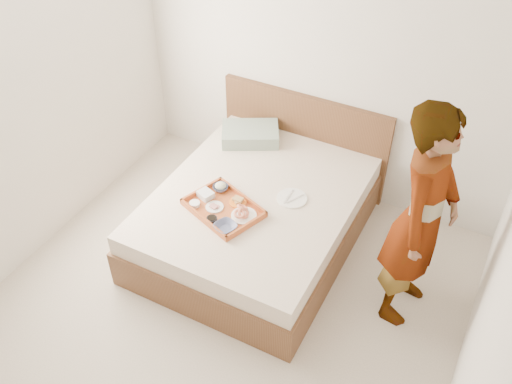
{
  "coord_description": "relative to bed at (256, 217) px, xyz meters",
  "views": [
    {
      "loc": [
        1.52,
        -2.12,
        3.59
      ],
      "look_at": [
        -0.06,
        0.9,
        0.65
      ],
      "focal_mm": 39.53,
      "sensor_mm": 36.0,
      "label": 1
    }
  ],
  "objects": [
    {
      "name": "wall_right",
      "position": [
        1.86,
        -1.0,
        1.04
      ],
      "size": [
        0.01,
        4.0,
        2.6
      ],
      "primitive_type": "cube",
      "color": "silver",
      "rests_on": "ground"
    },
    {
      "name": "headboard",
      "position": [
        0.0,
        0.97,
        0.21
      ],
      "size": [
        1.65,
        0.06,
        0.95
      ],
      "primitive_type": "cube",
      "color": "brown",
      "rests_on": "ground"
    },
    {
      "name": "pillow",
      "position": [
        -0.41,
        0.66,
        0.33
      ],
      "size": [
        0.62,
        0.56,
        0.12
      ],
      "primitive_type": "cube",
      "rotation": [
        0.0,
        0.0,
        0.5
      ],
      "color": "#94A591",
      "rests_on": "bed"
    },
    {
      "name": "person",
      "position": [
        1.34,
        -0.09,
        0.65
      ],
      "size": [
        0.5,
        0.71,
        1.83
      ],
      "primitive_type": "imported",
      "rotation": [
        0.0,
        0.0,
        1.47
      ],
      "color": "white",
      "rests_on": "ground"
    },
    {
      "name": "bed",
      "position": [
        0.0,
        0.0,
        0.0
      ],
      "size": [
        1.65,
        2.0,
        0.53
      ],
      "primitive_type": "cube",
      "color": "brown",
      "rests_on": "ground"
    },
    {
      "name": "ground",
      "position": [
        0.11,
        -1.0,
        -0.27
      ],
      "size": [
        3.5,
        4.0,
        0.01
      ],
      "primitive_type": "cube",
      "color": "beige",
      "rests_on": "ground"
    },
    {
      "name": "prawn_plate",
      "position": [
        0.05,
        -0.3,
        0.29
      ],
      "size": [
        0.26,
        0.26,
        0.01
      ],
      "primitive_type": "cylinder",
      "rotation": [
        0.0,
        0.0,
        -0.35
      ],
      "color": "white",
      "rests_on": "tray"
    },
    {
      "name": "meat_plate",
      "position": [
        -0.21,
        -0.32,
        0.29
      ],
      "size": [
        0.19,
        0.19,
        0.01
      ],
      "primitive_type": "cylinder",
      "rotation": [
        0.0,
        0.0,
        -0.35
      ],
      "color": "white",
      "rests_on": "tray"
    },
    {
      "name": "salad_bowl",
      "position": [
        -0.28,
        -0.1,
        0.3
      ],
      "size": [
        0.17,
        0.17,
        0.04
      ],
      "primitive_type": "imported",
      "rotation": [
        0.0,
        0.0,
        -0.35
      ],
      "color": "#17183F",
      "rests_on": "tray"
    },
    {
      "name": "wall_back",
      "position": [
        0.11,
        1.0,
        1.04
      ],
      "size": [
        3.5,
        0.01,
        2.6
      ],
      "primitive_type": "cube",
      "color": "silver",
      "rests_on": "ground"
    },
    {
      "name": "navy_bowl_big",
      "position": [
        -0.01,
        -0.49,
        0.3
      ],
      "size": [
        0.21,
        0.21,
        0.04
      ],
      "primitive_type": "imported",
      "rotation": [
        0.0,
        0.0,
        -0.35
      ],
      "color": "#17183F",
      "rests_on": "tray"
    },
    {
      "name": "tray",
      "position": [
        -0.14,
        -0.3,
        0.29
      ],
      "size": [
        0.7,
        0.61,
        0.05
      ],
      "primitive_type": "cube",
      "rotation": [
        0.0,
        0.0,
        -0.35
      ],
      "color": "#C65827",
      "rests_on": "bed"
    },
    {
      "name": "cheese_round",
      "position": [
        -0.37,
        -0.37,
        0.3
      ],
      "size": [
        0.11,
        0.11,
        0.03
      ],
      "primitive_type": "cylinder",
      "rotation": [
        0.0,
        0.0,
        -0.35
      ],
      "color": "white",
      "rests_on": "tray"
    },
    {
      "name": "dinner_plate",
      "position": [
        0.29,
        0.09,
        0.27
      ],
      "size": [
        0.31,
        0.31,
        0.01
      ],
      "primitive_type": "cylinder",
      "rotation": [
        0.0,
        0.0,
        -0.29
      ],
      "color": "white",
      "rests_on": "bed"
    },
    {
      "name": "plastic_tub",
      "position": [
        -0.34,
        -0.24,
        0.31
      ],
      "size": [
        0.15,
        0.14,
        0.05
      ],
      "primitive_type": "cube",
      "rotation": [
        0.0,
        0.0,
        -0.35
      ],
      "color": "silver",
      "rests_on": "tray"
    },
    {
      "name": "bread_plate",
      "position": [
        -0.08,
        -0.18,
        0.29
      ],
      "size": [
        0.18,
        0.18,
        0.01
      ],
      "primitive_type": "cylinder",
      "rotation": [
        0.0,
        0.0,
        -0.35
      ],
      "color": "orange",
      "rests_on": "tray"
    },
    {
      "name": "sauce_dish",
      "position": [
        -0.15,
        -0.46,
        0.3
      ],
      "size": [
        0.11,
        0.11,
        0.03
      ],
      "primitive_type": "cylinder",
      "rotation": [
        0.0,
        0.0,
        -0.35
      ],
      "color": "black",
      "rests_on": "tray"
    }
  ]
}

